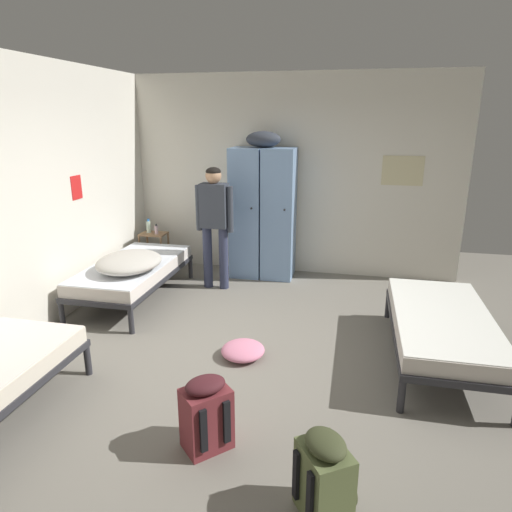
{
  "coord_description": "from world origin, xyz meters",
  "views": [
    {
      "loc": [
        0.91,
        -3.89,
        2.25
      ],
      "look_at": [
        0.0,
        0.27,
        0.95
      ],
      "focal_mm": 31.94,
      "sensor_mm": 36.0,
      "label": 1
    }
  ],
  "objects_px": {
    "locker_bank": "(263,211)",
    "bedding_heap": "(129,262)",
    "backpack_maroon": "(206,414)",
    "clothes_pile_pink": "(243,350)",
    "backpack_olive": "(325,478)",
    "shelf_unit": "(154,247)",
    "lotion_bottle": "(156,230)",
    "person_traveler": "(215,217)",
    "bed_left_rear": "(133,271)",
    "bed_right": "(442,324)",
    "water_bottle": "(149,227)"
  },
  "relations": [
    {
      "from": "bed_right",
      "to": "bedding_heap",
      "type": "height_order",
      "value": "bedding_heap"
    },
    {
      "from": "locker_bank",
      "to": "water_bottle",
      "type": "distance_m",
      "value": 1.78
    },
    {
      "from": "bed_right",
      "to": "bedding_heap",
      "type": "relative_size",
      "value": 2.18
    },
    {
      "from": "person_traveler",
      "to": "water_bottle",
      "type": "height_order",
      "value": "person_traveler"
    },
    {
      "from": "person_traveler",
      "to": "locker_bank",
      "type": "bearing_deg",
      "value": 51.16
    },
    {
      "from": "backpack_olive",
      "to": "backpack_maroon",
      "type": "bearing_deg",
      "value": 154.32
    },
    {
      "from": "shelf_unit",
      "to": "backpack_maroon",
      "type": "height_order",
      "value": "shelf_unit"
    },
    {
      "from": "bed_right",
      "to": "backpack_olive",
      "type": "height_order",
      "value": "backpack_olive"
    },
    {
      "from": "shelf_unit",
      "to": "bedding_heap",
      "type": "distance_m",
      "value": 1.52
    },
    {
      "from": "shelf_unit",
      "to": "backpack_maroon",
      "type": "xyz_separation_m",
      "value": [
        2.02,
        -3.61,
        -0.09
      ]
    },
    {
      "from": "bed_left_rear",
      "to": "bedding_heap",
      "type": "relative_size",
      "value": 2.18
    },
    {
      "from": "locker_bank",
      "to": "bed_right",
      "type": "bearing_deg",
      "value": -44.07
    },
    {
      "from": "water_bottle",
      "to": "backpack_olive",
      "type": "xyz_separation_m",
      "value": [
        2.96,
        -4.05,
        -0.4
      ]
    },
    {
      "from": "shelf_unit",
      "to": "lotion_bottle",
      "type": "height_order",
      "value": "lotion_bottle"
    },
    {
      "from": "bedding_heap",
      "to": "clothes_pile_pink",
      "type": "bearing_deg",
      "value": -28.42
    },
    {
      "from": "lotion_bottle",
      "to": "backpack_olive",
      "type": "height_order",
      "value": "lotion_bottle"
    },
    {
      "from": "locker_bank",
      "to": "bedding_heap",
      "type": "xyz_separation_m",
      "value": [
        -1.32,
        -1.55,
        -0.38
      ]
    },
    {
      "from": "bed_left_rear",
      "to": "person_traveler",
      "type": "distance_m",
      "value": 1.25
    },
    {
      "from": "backpack_maroon",
      "to": "clothes_pile_pink",
      "type": "xyz_separation_m",
      "value": [
        -0.05,
        1.28,
        -0.19
      ]
    },
    {
      "from": "backpack_maroon",
      "to": "bedding_heap",
      "type": "bearing_deg",
      "value": 127.69
    },
    {
      "from": "locker_bank",
      "to": "lotion_bottle",
      "type": "height_order",
      "value": "locker_bank"
    },
    {
      "from": "bed_right",
      "to": "clothes_pile_pink",
      "type": "height_order",
      "value": "bed_right"
    },
    {
      "from": "lotion_bottle",
      "to": "clothes_pile_pink",
      "type": "distance_m",
      "value": 3.03
    },
    {
      "from": "person_traveler",
      "to": "bed_right",
      "type": "bearing_deg",
      "value": -28.21
    },
    {
      "from": "bed_right",
      "to": "lotion_bottle",
      "type": "xyz_separation_m",
      "value": [
        -3.75,
        1.95,
        0.26
      ]
    },
    {
      "from": "backpack_olive",
      "to": "clothes_pile_pink",
      "type": "bearing_deg",
      "value": 118.25
    },
    {
      "from": "person_traveler",
      "to": "backpack_maroon",
      "type": "bearing_deg",
      "value": -74.13
    },
    {
      "from": "bedding_heap",
      "to": "backpack_maroon",
      "type": "height_order",
      "value": "bedding_heap"
    },
    {
      "from": "bed_right",
      "to": "water_bottle",
      "type": "height_order",
      "value": "water_bottle"
    },
    {
      "from": "backpack_olive",
      "to": "bed_left_rear",
      "type": "bearing_deg",
      "value": 132.77
    },
    {
      "from": "water_bottle",
      "to": "bed_left_rear",
      "type": "bearing_deg",
      "value": -74.65
    },
    {
      "from": "person_traveler",
      "to": "lotion_bottle",
      "type": "bearing_deg",
      "value": 154.43
    },
    {
      "from": "person_traveler",
      "to": "water_bottle",
      "type": "xyz_separation_m",
      "value": [
        -1.23,
        0.58,
        -0.32
      ]
    },
    {
      "from": "bed_left_rear",
      "to": "person_traveler",
      "type": "relative_size",
      "value": 1.16
    },
    {
      "from": "person_traveler",
      "to": "backpack_maroon",
      "type": "xyz_separation_m",
      "value": [
        0.87,
        -3.06,
        -0.73
      ]
    },
    {
      "from": "bedding_heap",
      "to": "backpack_maroon",
      "type": "bearing_deg",
      "value": -52.31
    },
    {
      "from": "backpack_maroon",
      "to": "backpack_olive",
      "type": "height_order",
      "value": "same"
    },
    {
      "from": "bedding_heap",
      "to": "backpack_maroon",
      "type": "distance_m",
      "value": 2.75
    },
    {
      "from": "water_bottle",
      "to": "person_traveler",
      "type": "bearing_deg",
      "value": -25.12
    },
    {
      "from": "locker_bank",
      "to": "shelf_unit",
      "type": "height_order",
      "value": "locker_bank"
    },
    {
      "from": "lotion_bottle",
      "to": "clothes_pile_pink",
      "type": "xyz_separation_m",
      "value": [
        1.9,
        -2.29,
        -0.57
      ]
    },
    {
      "from": "locker_bank",
      "to": "shelf_unit",
      "type": "relative_size",
      "value": 3.63
    },
    {
      "from": "backpack_maroon",
      "to": "clothes_pile_pink",
      "type": "bearing_deg",
      "value": 92.28
    },
    {
      "from": "shelf_unit",
      "to": "person_traveler",
      "type": "distance_m",
      "value": 1.43
    },
    {
      "from": "bedding_heap",
      "to": "lotion_bottle",
      "type": "xyz_separation_m",
      "value": [
        -0.28,
        1.42,
        0.04
      ]
    },
    {
      "from": "locker_bank",
      "to": "shelf_unit",
      "type": "distance_m",
      "value": 1.79
    },
    {
      "from": "locker_bank",
      "to": "clothes_pile_pink",
      "type": "distance_m",
      "value": 2.6
    },
    {
      "from": "shelf_unit",
      "to": "bed_right",
      "type": "xyz_separation_m",
      "value": [
        3.82,
        -1.99,
        0.04
      ]
    },
    {
      "from": "locker_bank",
      "to": "bed_right",
      "type": "xyz_separation_m",
      "value": [
        2.15,
        -2.08,
        -0.59
      ]
    },
    {
      "from": "shelf_unit",
      "to": "water_bottle",
      "type": "height_order",
      "value": "water_bottle"
    }
  ]
}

